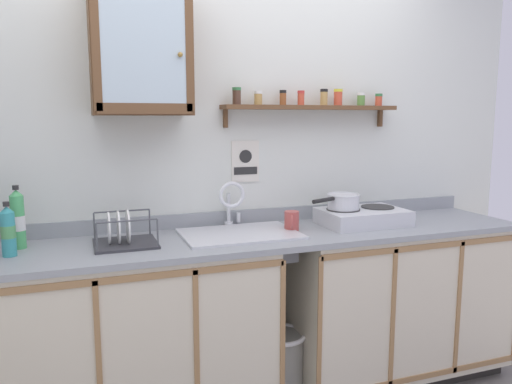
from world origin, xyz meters
name	(u,v)px	position (x,y,z in m)	size (l,w,h in m)	color
back_wall	(225,160)	(0.00, 0.60, 1.30)	(3.81, 0.07, 2.58)	silver
lower_cabinet_run	(96,345)	(-0.74, 0.29, 0.46)	(1.71, 0.58, 0.90)	black
lower_cabinet_run_right	(394,301)	(0.94, 0.29, 0.46)	(1.31, 0.58, 0.90)	black
countertop	(243,238)	(0.00, 0.29, 0.92)	(3.17, 0.61, 0.03)	gray
backsplash	(227,218)	(0.00, 0.56, 0.97)	(3.17, 0.02, 0.08)	gray
sink	(239,240)	(-0.01, 0.32, 0.90)	(0.59, 0.46, 0.38)	silver
hot_plate_stove	(363,217)	(0.72, 0.31, 0.98)	(0.47, 0.33, 0.09)	silver
saucepan	(343,201)	(0.61, 0.33, 1.07)	(0.33, 0.20, 0.09)	silver
bottle_detergent_teal_1	(8,231)	(-1.08, 0.27, 1.05)	(0.06, 0.06, 0.24)	teal
bottle_soda_green_3	(18,220)	(-1.05, 0.40, 1.07)	(0.06, 0.06, 0.30)	#4CB266
dish_rack	(123,237)	(-0.59, 0.30, 0.97)	(0.29, 0.28, 0.17)	#333338
mug	(292,221)	(0.28, 0.30, 0.99)	(0.08, 0.12, 0.11)	#B24C47
wall_cabinet	(140,50)	(-0.47, 0.44, 1.86)	(0.47, 0.29, 0.63)	brown
spice_shelf	(311,105)	(0.49, 0.51, 1.60)	(1.05, 0.14, 0.22)	brown
warning_sign	(245,162)	(0.11, 0.57, 1.29)	(0.16, 0.01, 0.23)	silver
trash_bin	(281,365)	(0.20, 0.25, 0.20)	(0.28, 0.28, 0.39)	gray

